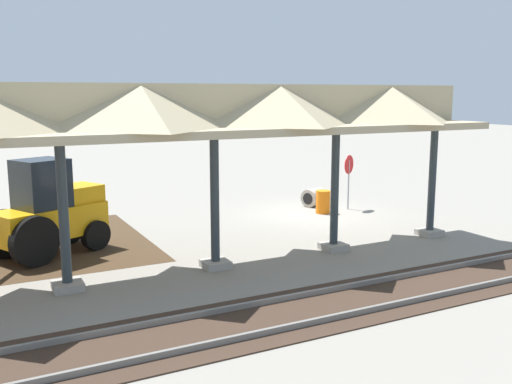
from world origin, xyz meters
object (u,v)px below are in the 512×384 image
Objects in this scene: stop_sign at (349,171)px; concrete_pipe at (314,197)px; traffic_barrel at (323,202)px; backhoe at (45,213)px.

stop_sign reaches higher than concrete_pipe.
concrete_pipe is 1.24× the size of traffic_barrel.
traffic_barrel is at bearing 7.13° from stop_sign.
traffic_barrel is at bearing -173.18° from backhoe.
stop_sign is 1.98× the size of concrete_pipe.
backhoe is (11.78, 1.42, -0.32)m from stop_sign.
backhoe is 10.56m from traffic_barrel.
traffic_barrel reaches higher than concrete_pipe.
backhoe is 11.27m from concrete_pipe.
stop_sign is 1.90m from concrete_pipe.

